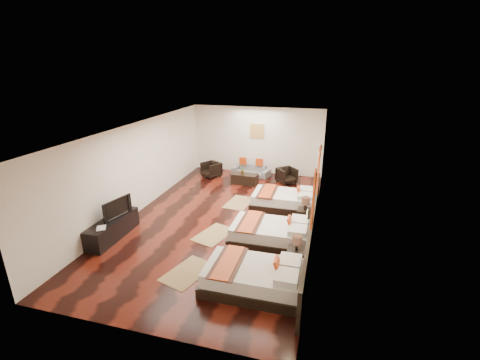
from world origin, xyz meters
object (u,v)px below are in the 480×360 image
(book, at_px, (96,229))
(figurine, at_px, (126,203))
(nightstand_a, at_px, (296,256))
(tv, at_px, (115,208))
(table_plant, at_px, (243,171))
(armchair_left, at_px, (211,169))
(tv_console, at_px, (113,228))
(sofa, at_px, (251,170))
(bed_far, at_px, (284,200))
(coffee_table, at_px, (245,179))
(nightstand_b, at_px, (305,215))
(bed_mid, at_px, (272,233))
(bed_near, at_px, (255,277))
(armchair_right, at_px, (287,175))

(book, height_order, figurine, figurine)
(nightstand_a, xyz_separation_m, figurine, (-4.95, 0.81, 0.42))
(tv, height_order, table_plant, tv)
(nightstand_a, relative_size, armchair_left, 1.20)
(tv_console, relative_size, sofa, 1.14)
(armchair_left, distance_m, table_plant, 1.56)
(bed_far, distance_m, sofa, 3.45)
(sofa, xyz_separation_m, table_plant, (-0.09, -1.05, 0.29))
(book, relative_size, coffee_table, 0.30)
(nightstand_b, bearing_deg, bed_far, 125.00)
(sofa, bearing_deg, bed_mid, -58.79)
(sofa, bearing_deg, bed_near, -63.76)
(nightstand_b, distance_m, armchair_left, 5.35)
(book, xyz_separation_m, table_plant, (2.29, 5.69, -0.04))
(bed_mid, relative_size, armchair_right, 3.10)
(coffee_table, bearing_deg, nightstand_b, -48.85)
(nightstand_a, bearing_deg, book, -174.18)
(sofa, bearing_deg, tv_console, -99.01)
(bed_far, distance_m, armchair_right, 2.41)
(bed_far, height_order, tv_console, bed_far)
(nightstand_b, relative_size, book, 2.90)
(bed_near, xyz_separation_m, nightstand_b, (0.75, 3.25, 0.03))
(bed_far, xyz_separation_m, figurine, (-4.20, -2.51, 0.44))
(tv_console, xyz_separation_m, book, (0.00, -0.60, 0.29))
(bed_near, distance_m, book, 4.24)
(bed_near, height_order, armchair_left, bed_near)
(figurine, relative_size, coffee_table, 0.32)
(bed_near, bearing_deg, coffee_table, 106.40)
(bed_near, bearing_deg, book, 173.19)
(nightstand_a, bearing_deg, table_plant, 117.13)
(figurine, height_order, sofa, figurine)
(tv_console, bearing_deg, armchair_right, 54.91)
(coffee_table, height_order, table_plant, table_plant)
(figurine, bearing_deg, coffee_table, 61.60)
(nightstand_b, bearing_deg, figurine, -163.74)
(bed_far, xyz_separation_m, armchair_right, (-0.25, 2.40, 0.04))
(bed_near, bearing_deg, nightstand_a, 53.32)
(nightstand_a, xyz_separation_m, nightstand_b, (0.00, 2.25, 0.02))
(tv_console, height_order, coffee_table, tv_console)
(bed_far, bearing_deg, bed_near, -89.99)
(bed_mid, xyz_separation_m, sofa, (-1.82, 5.27, -0.04))
(nightstand_b, relative_size, tv, 0.91)
(bed_near, xyz_separation_m, sofa, (-1.82, 7.25, -0.04))
(bed_mid, xyz_separation_m, tv_console, (-4.20, -0.88, 0.00))
(bed_mid, distance_m, tv_console, 4.29)
(book, xyz_separation_m, figurine, (0.00, 1.31, 0.14))
(bed_mid, height_order, figurine, figurine)
(tv, bearing_deg, coffee_table, -12.84)
(bed_far, xyz_separation_m, armchair_left, (-3.38, 2.34, 0.04))
(bed_far, xyz_separation_m, book, (-4.20, -3.82, 0.30))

